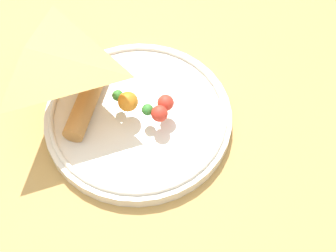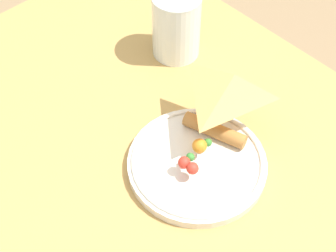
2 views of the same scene
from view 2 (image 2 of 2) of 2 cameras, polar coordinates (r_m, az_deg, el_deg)
name	(u,v)px [view 2 (image 2 of 2)]	position (r m, az deg, el deg)	size (l,w,h in m)	color
dining_table	(139,217)	(0.90, -3.19, -10.09)	(1.01, 0.86, 0.75)	tan
plate_pizza	(198,161)	(0.81, 3.33, -3.85)	(0.22, 0.22, 0.05)	silver
milk_glass	(176,28)	(0.96, 0.92, 10.86)	(0.09, 0.09, 0.13)	white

